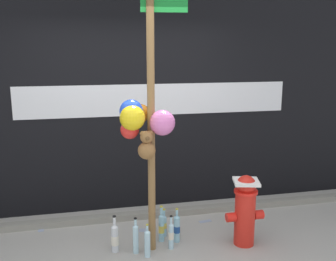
% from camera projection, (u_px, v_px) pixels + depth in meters
% --- Properties ---
extents(building_wall, '(10.00, 0.21, 3.06)m').
position_uv_depth(building_wall, '(127.00, 94.00, 5.00)').
color(building_wall, black).
rests_on(building_wall, ground_plane).
extents(curb_strip, '(8.00, 0.12, 0.08)m').
position_uv_depth(curb_strip, '(134.00, 216.00, 4.85)').
color(curb_strip, gray).
rests_on(curb_strip, ground_plane).
extents(memorial_post, '(0.68, 0.42, 2.98)m').
position_uv_depth(memorial_post, '(145.00, 102.00, 3.77)').
color(memorial_post, olive).
rests_on(memorial_post, ground_plane).
extents(fire_hydrant, '(0.42, 0.33, 0.79)m').
position_uv_depth(fire_hydrant, '(245.00, 209.00, 4.15)').
color(fire_hydrant, red).
rests_on(fire_hydrant, ground_plane).
extents(bottle_0, '(0.06, 0.06, 0.36)m').
position_uv_depth(bottle_0, '(147.00, 243.00, 3.94)').
color(bottle_0, '#B2DBEA').
rests_on(bottle_0, ground_plane).
extents(bottle_1, '(0.06, 0.06, 0.39)m').
position_uv_depth(bottle_1, '(136.00, 238.00, 4.01)').
color(bottle_1, '#B2DBEA').
rests_on(bottle_1, ground_plane).
extents(bottle_2, '(0.06, 0.06, 0.38)m').
position_uv_depth(bottle_2, '(171.00, 235.00, 4.10)').
color(bottle_2, '#B2DBEA').
rests_on(bottle_2, ground_plane).
extents(bottle_3, '(0.06, 0.06, 0.33)m').
position_uv_depth(bottle_3, '(164.00, 225.00, 4.39)').
color(bottle_3, '#93CCE0').
rests_on(bottle_3, ground_plane).
extents(bottle_4, '(0.08, 0.08, 0.40)m').
position_uv_depth(bottle_4, '(115.00, 238.00, 4.05)').
color(bottle_4, silver).
rests_on(bottle_4, ground_plane).
extents(bottle_5, '(0.07, 0.07, 0.39)m').
position_uv_depth(bottle_5, '(177.00, 228.00, 4.25)').
color(bottle_5, '#93CCE0').
rests_on(bottle_5, ground_plane).
extents(bottle_6, '(0.06, 0.06, 0.42)m').
position_uv_depth(bottle_6, '(161.00, 227.00, 4.27)').
color(bottle_6, '#93CCE0').
rests_on(bottle_6, ground_plane).
extents(litter_0, '(0.07, 0.13, 0.01)m').
position_uv_depth(litter_0, '(41.00, 229.00, 4.57)').
color(litter_0, '#8C99B2').
rests_on(litter_0, ground_plane).
extents(litter_1, '(0.16, 0.08, 0.01)m').
position_uv_depth(litter_1, '(205.00, 221.00, 4.78)').
color(litter_1, '#8C99B2').
rests_on(litter_1, ground_plane).
extents(litter_2, '(0.12, 0.10, 0.01)m').
position_uv_depth(litter_2, '(144.00, 230.00, 4.55)').
color(litter_2, '#8C99B2').
rests_on(litter_2, ground_plane).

